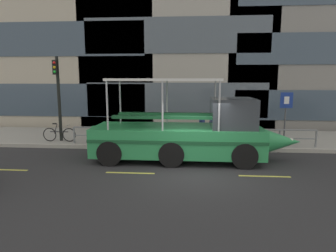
% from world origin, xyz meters
% --- Properties ---
extents(ground_plane, '(120.00, 120.00, 0.00)m').
position_xyz_m(ground_plane, '(0.00, 0.00, 0.00)').
color(ground_plane, '#2B2B2D').
extents(sidewalk, '(32.00, 4.80, 0.18)m').
position_xyz_m(sidewalk, '(0.00, 5.60, 0.09)').
color(sidewalk, '#99968E').
rests_on(sidewalk, ground_plane).
extents(curb_edge, '(32.00, 0.18, 0.18)m').
position_xyz_m(curb_edge, '(0.00, 3.11, 0.09)').
color(curb_edge, '#B2ADA3').
rests_on(curb_edge, ground_plane).
extents(lane_centreline, '(25.80, 0.12, 0.01)m').
position_xyz_m(lane_centreline, '(-0.00, -0.50, 0.00)').
color(lane_centreline, '#DBD64C').
rests_on(lane_centreline, ground_plane).
extents(curb_guardrail, '(11.85, 0.09, 0.86)m').
position_xyz_m(curb_guardrail, '(-0.18, 3.45, 0.75)').
color(curb_guardrail, gray).
rests_on(curb_guardrail, sidewalk).
extents(traffic_light_pole, '(0.24, 0.46, 4.33)m').
position_xyz_m(traffic_light_pole, '(-7.00, 3.95, 2.79)').
color(traffic_light_pole, black).
rests_on(traffic_light_pole, sidewalk).
extents(parking_sign, '(0.60, 0.12, 2.56)m').
position_xyz_m(parking_sign, '(4.45, 4.16, 1.92)').
color(parking_sign, '#4C4F54').
rests_on(parking_sign, sidewalk).
extents(leaned_bicycle, '(1.74, 0.46, 0.96)m').
position_xyz_m(leaned_bicycle, '(-6.99, 3.78, 0.56)').
color(leaned_bicycle, black).
rests_on(leaned_bicycle, sidewalk).
extents(duck_tour_boat, '(8.68, 2.47, 3.41)m').
position_xyz_m(duck_tour_boat, '(-0.25, 1.45, 1.10)').
color(duck_tour_boat, '#2D9351').
rests_on(duck_tour_boat, ground_plane).
extents(pedestrian_near_bow, '(0.23, 0.48, 1.67)m').
position_xyz_m(pedestrian_near_bow, '(2.23, 4.12, 1.19)').
color(pedestrian_near_bow, '#47423D').
rests_on(pedestrian_near_bow, sidewalk).
extents(pedestrian_mid_left, '(0.30, 0.35, 1.50)m').
position_xyz_m(pedestrian_mid_left, '(0.36, 4.47, 1.09)').
color(pedestrian_mid_left, '#1E2338').
rests_on(pedestrian_mid_left, sidewalk).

